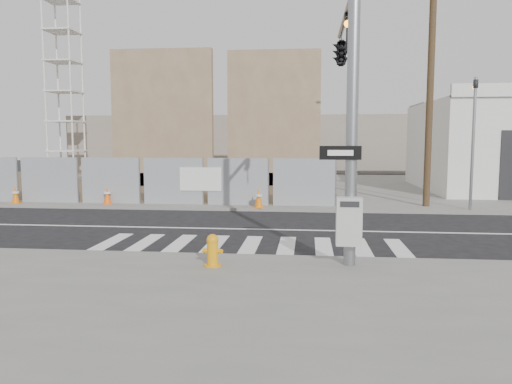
# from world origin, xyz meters

# --- Properties ---
(ground) EXTENTS (100.00, 100.00, 0.00)m
(ground) POSITION_xyz_m (0.00, 0.00, 0.00)
(ground) COLOR black
(ground) RESTS_ON ground
(sidewalk_far) EXTENTS (50.00, 20.00, 0.12)m
(sidewalk_far) POSITION_xyz_m (0.00, 14.00, 0.06)
(sidewalk_far) COLOR slate
(sidewalk_far) RESTS_ON ground
(signal_pole) EXTENTS (0.96, 5.87, 7.00)m
(signal_pole) POSITION_xyz_m (2.49, -2.05, 4.78)
(signal_pole) COLOR gray
(signal_pole) RESTS_ON sidewalk_near
(far_signal_pole) EXTENTS (0.16, 0.20, 5.60)m
(far_signal_pole) POSITION_xyz_m (8.00, 4.60, 3.48)
(far_signal_pole) COLOR gray
(far_signal_pole) RESTS_ON sidewalk_far
(chain_link_fence) EXTENTS (24.60, 0.04, 2.00)m
(chain_link_fence) POSITION_xyz_m (-10.00, 5.00, 1.12)
(chain_link_fence) COLOR gray
(chain_link_fence) RESTS_ON sidewalk_far
(concrete_wall_left) EXTENTS (6.00, 1.30, 8.00)m
(concrete_wall_left) POSITION_xyz_m (-7.00, 13.08, 3.38)
(concrete_wall_left) COLOR #7A5E49
(concrete_wall_left) RESTS_ON sidewalk_far
(concrete_wall_right) EXTENTS (5.50, 1.30, 8.00)m
(concrete_wall_right) POSITION_xyz_m (-0.50, 14.08, 3.38)
(concrete_wall_right) COLOR #7A5E49
(concrete_wall_right) RESTS_ON sidewalk_far
(crane_tower) EXTENTS (2.60, 2.60, 18.15)m
(crane_tower) POSITION_xyz_m (-15.00, 17.00, 9.02)
(crane_tower) COLOR slate
(crane_tower) RESTS_ON sidewalk_far
(utility_pole_right) EXTENTS (1.60, 0.28, 10.00)m
(utility_pole_right) POSITION_xyz_m (6.50, 5.50, 5.20)
(utility_pole_right) COLOR #493722
(utility_pole_right) RESTS_ON sidewalk_far
(fire_hydrant) EXTENTS (0.50, 0.50, 0.72)m
(fire_hydrant) POSITION_xyz_m (-0.51, -5.24, 0.47)
(fire_hydrant) COLOR orange
(fire_hydrant) RESTS_ON sidewalk_near
(traffic_cone_b) EXTENTS (0.42, 0.42, 0.75)m
(traffic_cone_b) POSITION_xyz_m (-11.14, 4.54, 0.49)
(traffic_cone_b) COLOR orange
(traffic_cone_b) RESTS_ON sidewalk_far
(traffic_cone_c) EXTENTS (0.52, 0.52, 0.76)m
(traffic_cone_c) POSITION_xyz_m (-7.07, 4.76, 0.49)
(traffic_cone_c) COLOR #F3590C
(traffic_cone_c) RESTS_ON sidewalk_far
(traffic_cone_d) EXTENTS (0.54, 0.54, 0.80)m
(traffic_cone_d) POSITION_xyz_m (-0.43, 4.22, 0.51)
(traffic_cone_d) COLOR orange
(traffic_cone_d) RESTS_ON sidewalk_far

